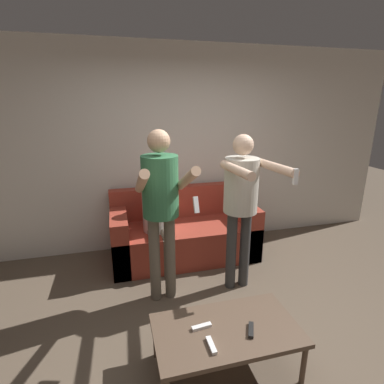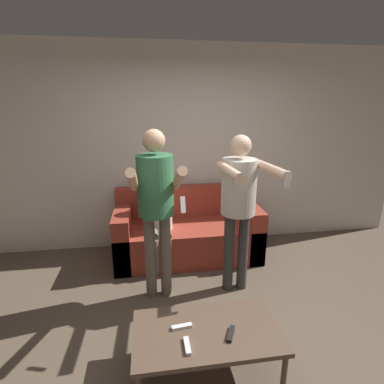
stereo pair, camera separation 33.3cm
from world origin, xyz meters
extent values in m
plane|color=brown|center=(0.00, 0.00, 0.00)|extent=(14.00, 14.00, 0.00)
cube|color=silver|center=(0.00, 2.07, 1.35)|extent=(6.40, 0.06, 2.70)
cube|color=#9E3828|center=(-0.03, 1.58, 0.23)|extent=(1.84, 0.83, 0.46)
cube|color=#9E3828|center=(-0.03, 1.92, 0.67)|extent=(1.84, 0.16, 0.42)
cube|color=#9E3828|center=(-0.84, 1.58, 0.34)|extent=(0.20, 0.83, 0.69)
cube|color=#9E3828|center=(0.79, 1.58, 0.34)|extent=(0.20, 0.83, 0.69)
cylinder|color=#6B6051|center=(-0.52, 0.80, 0.46)|extent=(0.11, 0.11, 0.92)
cylinder|color=#6B6051|center=(-0.36, 0.80, 0.46)|extent=(0.11, 0.11, 0.92)
cylinder|color=#337047|center=(-0.44, 0.80, 1.21)|extent=(0.35, 0.35, 0.59)
sphere|color=tan|center=(-0.44, 0.80, 1.64)|extent=(0.21, 0.21, 0.21)
cylinder|color=tan|center=(-0.63, 0.51, 1.34)|extent=(0.08, 0.61, 0.34)
cylinder|color=tan|center=(-0.24, 0.51, 1.34)|extent=(0.08, 0.61, 0.34)
cube|color=white|center=(-0.24, 0.22, 1.20)|extent=(0.04, 0.08, 0.13)
cylinder|color=#383838|center=(0.31, 0.80, 0.44)|extent=(0.11, 0.11, 0.88)
cylinder|color=#383838|center=(0.47, 0.80, 0.44)|extent=(0.11, 0.11, 0.88)
cylinder|color=beige|center=(0.39, 0.80, 1.16)|extent=(0.35, 0.35, 0.56)
sphere|color=beige|center=(0.39, 0.80, 1.57)|extent=(0.21, 0.21, 0.21)
cylinder|color=beige|center=(0.19, 0.49, 1.40)|extent=(0.08, 0.62, 0.10)
cylinder|color=beige|center=(0.58, 0.49, 1.40)|extent=(0.08, 0.62, 0.10)
cube|color=white|center=(0.58, 0.18, 1.39)|extent=(0.04, 0.03, 0.13)
cylinder|color=#6B6051|center=(-0.47, 1.19, 0.23)|extent=(0.11, 0.11, 0.46)
cylinder|color=#6B6051|center=(-0.32, 1.19, 0.23)|extent=(0.11, 0.11, 0.46)
cylinder|color=#6B6051|center=(-0.47, 1.35, 0.48)|extent=(0.11, 0.32, 0.11)
cylinder|color=#6B6051|center=(-0.32, 1.35, 0.48)|extent=(0.11, 0.32, 0.11)
cylinder|color=silver|center=(-0.39, 1.51, 0.71)|extent=(0.33, 0.33, 0.50)
sphere|color=brown|center=(-0.39, 1.51, 1.08)|extent=(0.21, 0.21, 0.21)
cube|color=brown|center=(-0.13, -0.21, 0.37)|extent=(1.07, 0.60, 0.04)
cylinder|color=brown|center=(0.36, -0.47, 0.17)|extent=(0.04, 0.04, 0.35)
cylinder|color=brown|center=(-0.62, 0.04, 0.17)|extent=(0.04, 0.04, 0.35)
cylinder|color=brown|center=(0.36, 0.04, 0.17)|extent=(0.04, 0.04, 0.35)
cube|color=white|center=(-0.29, -0.35, 0.40)|extent=(0.04, 0.15, 0.02)
cube|color=black|center=(0.03, -0.29, 0.40)|extent=(0.10, 0.15, 0.02)
cube|color=white|center=(-0.31, -0.17, 0.40)|extent=(0.15, 0.05, 0.02)
camera|label=1|loc=(-0.83, -1.90, 1.98)|focal=28.00mm
camera|label=2|loc=(-0.51, -1.97, 1.98)|focal=28.00mm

